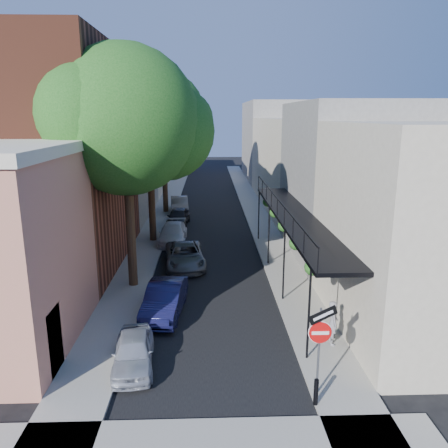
{
  "coord_description": "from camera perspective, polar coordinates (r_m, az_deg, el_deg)",
  "views": [
    {
      "loc": [
        -0.03,
        -10.39,
        8.23
      ],
      "look_at": [
        0.74,
        11.43,
        2.8
      ],
      "focal_mm": 35.0,
      "sensor_mm": 36.0,
      "label": 1
    }
  ],
  "objects": [
    {
      "name": "parked_car_c",
      "position": [
        24.55,
        -5.13,
        -4.12
      ],
      "size": [
        2.58,
        4.76,
        1.27
      ],
      "primitive_type": "imported",
      "rotation": [
        0.0,
        0.0,
        0.11
      ],
      "color": "#54585C",
      "rests_on": "ground"
    },
    {
      "name": "buildings_left",
      "position": [
        40.37,
        -15.47,
        8.79
      ],
      "size": [
        10.1,
        59.1,
        12.0
      ],
      "color": "tan",
      "rests_on": "ground"
    },
    {
      "name": "parked_car_e",
      "position": [
        33.78,
        -5.99,
        0.94
      ],
      "size": [
        1.79,
        3.97,
        1.32
      ],
      "primitive_type": "imported",
      "rotation": [
        0.0,
        0.0,
        -0.06
      ],
      "color": "black",
      "rests_on": "ground"
    },
    {
      "name": "bollard",
      "position": [
        13.68,
        11.92,
        -20.68
      ],
      "size": [
        0.14,
        0.14,
        0.8
      ],
      "primitive_type": "cylinder",
      "color": "black",
      "rests_on": "sidewalk_right"
    },
    {
      "name": "road_surface",
      "position": [
        41.21,
        -1.93,
        2.44
      ],
      "size": [
        6.0,
        64.0,
        0.01
      ],
      "primitive_type": "cube",
      "color": "black",
      "rests_on": "ground"
    },
    {
      "name": "oak_near",
      "position": [
        20.92,
        -11.48,
        12.73
      ],
      "size": [
        7.48,
        6.8,
        11.42
      ],
      "color": "#321D14",
      "rests_on": "ground"
    },
    {
      "name": "buildings_right",
      "position": [
        41.06,
        10.81,
        8.4
      ],
      "size": [
        9.8,
        55.0,
        10.0
      ],
      "color": "beige",
      "rests_on": "ground"
    },
    {
      "name": "parked_car_f",
      "position": [
        38.13,
        -5.84,
        2.48
      ],
      "size": [
        1.83,
        4.29,
        1.38
      ],
      "primitive_type": "imported",
      "rotation": [
        0.0,
        0.0,
        0.09
      ],
      "color": "slate",
      "rests_on": "ground"
    },
    {
      "name": "sign_post",
      "position": [
        13.32,
        12.45,
        -14.09
      ],
      "size": [
        0.89,
        0.17,
        2.99
      ],
      "color": "#595B60",
      "rests_on": "ground"
    },
    {
      "name": "sidewalk_right",
      "position": [
        41.4,
        3.62,
        2.55
      ],
      "size": [
        2.0,
        64.0,
        0.12
      ],
      "primitive_type": "cube",
      "color": "gray",
      "rests_on": "ground"
    },
    {
      "name": "pedestrian",
      "position": [
        16.66,
        14.02,
        -12.39
      ],
      "size": [
        0.43,
        0.63,
        1.66
      ],
      "primitive_type": "imported",
      "rotation": [
        0.0,
        0.0,
        1.51
      ],
      "color": "slate",
      "rests_on": "sidewalk_right"
    },
    {
      "name": "sidewalk_left",
      "position": [
        41.39,
        -7.48,
        2.46
      ],
      "size": [
        2.0,
        64.0,
        0.12
      ],
      "primitive_type": "cube",
      "color": "gray",
      "rests_on": "ground"
    },
    {
      "name": "oak_mid",
      "position": [
        28.84,
        -8.94,
        11.47
      ],
      "size": [
        6.6,
        6.0,
        10.2
      ],
      "color": "#321D14",
      "rests_on": "ground"
    },
    {
      "name": "parked_car_b",
      "position": [
        18.9,
        -7.76,
        -9.72
      ],
      "size": [
        1.8,
        4.22,
        1.35
      ],
      "primitive_type": "imported",
      "rotation": [
        0.0,
        0.0,
        -0.09
      ],
      "color": "#121339",
      "rests_on": "ground"
    },
    {
      "name": "parked_car_a",
      "position": [
        15.51,
        -11.75,
        -16.0
      ],
      "size": [
        1.64,
        3.39,
        1.11
      ],
      "primitive_type": "imported",
      "rotation": [
        0.0,
        0.0,
        0.1
      ],
      "color": "#9FA4B0",
      "rests_on": "ground"
    },
    {
      "name": "ground",
      "position": [
        13.25,
        -1.6,
        -24.43
      ],
      "size": [
        160.0,
        160.0,
        0.0
      ],
      "primitive_type": "plane",
      "color": "black",
      "rests_on": "ground"
    },
    {
      "name": "sidewalk_cross",
      "position": [
        12.44,
        -1.56,
        -27.07
      ],
      "size": [
        12.0,
        2.0,
        0.12
      ],
      "primitive_type": "cube",
      "color": "gray",
      "rests_on": "ground"
    },
    {
      "name": "parked_car_d",
      "position": [
        29.17,
        -6.69,
        -1.24
      ],
      "size": [
        1.77,
        4.35,
        1.26
      ],
      "primitive_type": "imported",
      "rotation": [
        0.0,
        0.0,
        -0.0
      ],
      "color": "silver",
      "rests_on": "ground"
    },
    {
      "name": "oak_far",
      "position": [
        37.8,
        -7.27,
        13.9
      ],
      "size": [
        7.7,
        7.0,
        11.9
      ],
      "color": "#321D14",
      "rests_on": "ground"
    }
  ]
}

